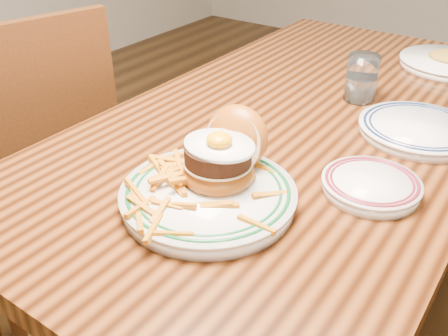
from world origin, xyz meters
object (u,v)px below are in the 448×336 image
Objects in this scene: chair_left at (33,163)px; side_plate at (371,184)px; main_plate at (213,179)px; table at (304,145)px.

side_plate is at bearing 18.24° from chair_left.
chair_left is at bearing 163.66° from main_plate.
main_plate reaches higher than table.
side_plate is at bearing -43.55° from table.
table is at bearing 85.17° from main_plate.
main_plate is (0.75, -0.11, 0.28)m from chair_left.
main_plate is at bearing -86.72° from table.
chair_left is 2.88× the size of main_plate.
chair_left reaches higher than main_plate.
chair_left is 0.81m from main_plate.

